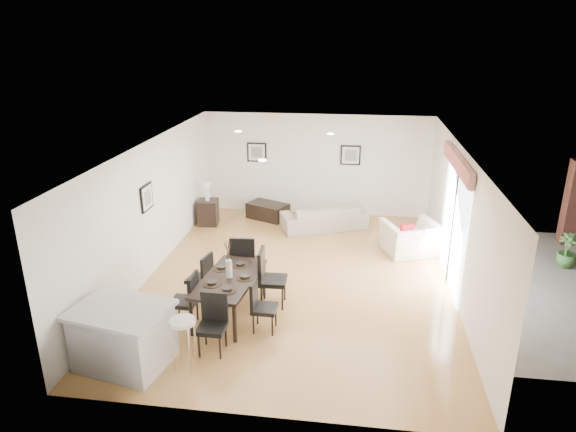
# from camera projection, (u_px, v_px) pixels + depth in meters

# --- Properties ---
(ground) EXTENTS (8.00, 8.00, 0.00)m
(ground) POSITION_uv_depth(u_px,v_px,m) (298.00, 278.00, 10.39)
(ground) COLOR tan
(ground) RESTS_ON ground
(wall_back) EXTENTS (6.00, 0.04, 2.70)m
(wall_back) POSITION_uv_depth(u_px,v_px,m) (316.00, 165.00, 13.66)
(wall_back) COLOR white
(wall_back) RESTS_ON ground
(wall_front) EXTENTS (6.00, 0.04, 2.70)m
(wall_front) POSITION_uv_depth(u_px,v_px,m) (260.00, 327.00, 6.21)
(wall_front) COLOR white
(wall_front) RESTS_ON ground
(wall_left) EXTENTS (0.04, 8.00, 2.70)m
(wall_left) POSITION_uv_depth(u_px,v_px,m) (151.00, 208.00, 10.32)
(wall_left) COLOR white
(wall_left) RESTS_ON ground
(wall_right) EXTENTS (0.04, 8.00, 2.70)m
(wall_right) POSITION_uv_depth(u_px,v_px,m) (458.00, 223.00, 9.55)
(wall_right) COLOR white
(wall_right) RESTS_ON ground
(ceiling) EXTENTS (6.00, 8.00, 0.02)m
(ceiling) POSITION_uv_depth(u_px,v_px,m) (299.00, 147.00, 9.47)
(ceiling) COLOR white
(ceiling) RESTS_ON wall_back
(sofa) EXTENTS (2.27, 1.55, 0.62)m
(sofa) POSITION_uv_depth(u_px,v_px,m) (324.00, 217.00, 12.90)
(sofa) COLOR #A29884
(sofa) RESTS_ON ground
(armchair) EXTENTS (1.43, 1.35, 0.74)m
(armchair) POSITION_uv_depth(u_px,v_px,m) (411.00, 238.00, 11.40)
(armchair) COLOR beige
(armchair) RESTS_ON ground
(courtyard_plant_b) EXTENTS (0.54, 0.54, 0.74)m
(courtyard_plant_b) POSITION_uv_depth(u_px,v_px,m) (567.00, 250.00, 10.78)
(courtyard_plant_b) COLOR #385E28
(courtyard_plant_b) RESTS_ON ground
(dining_table) EXTENTS (1.05, 1.81, 0.72)m
(dining_table) POSITION_uv_depth(u_px,v_px,m) (230.00, 281.00, 8.87)
(dining_table) COLOR black
(dining_table) RESTS_ON ground
(dining_chair_wnear) EXTENTS (0.43, 0.43, 0.94)m
(dining_chair_wnear) POSITION_uv_depth(u_px,v_px,m) (188.00, 297.00, 8.58)
(dining_chair_wnear) COLOR black
(dining_chair_wnear) RESTS_ON ground
(dining_chair_wfar) EXTENTS (0.48, 0.48, 0.91)m
(dining_chair_wfar) POSITION_uv_depth(u_px,v_px,m) (203.00, 275.00, 9.38)
(dining_chair_wfar) COLOR black
(dining_chair_wfar) RESTS_ON ground
(dining_chair_enear) EXTENTS (0.41, 0.41, 0.90)m
(dining_chair_enear) POSITION_uv_depth(u_px,v_px,m) (260.00, 303.00, 8.44)
(dining_chair_enear) COLOR black
(dining_chair_enear) RESTS_ON ground
(dining_chair_efar) EXTENTS (0.50, 0.50, 1.07)m
(dining_chair_efar) POSITION_uv_depth(u_px,v_px,m) (268.00, 274.00, 9.21)
(dining_chair_efar) COLOR black
(dining_chair_efar) RESTS_ON ground
(dining_chair_head) EXTENTS (0.43, 0.43, 0.94)m
(dining_chair_head) POSITION_uv_depth(u_px,v_px,m) (213.00, 319.00, 7.91)
(dining_chair_head) COLOR black
(dining_chair_head) RESTS_ON ground
(dining_chair_foot) EXTENTS (0.51, 0.51, 1.06)m
(dining_chair_foot) POSITION_uv_depth(u_px,v_px,m) (243.00, 259.00, 9.87)
(dining_chair_foot) COLOR black
(dining_chair_foot) RESTS_ON ground
(vase) EXTENTS (0.81, 1.28, 0.67)m
(vase) POSITION_uv_depth(u_px,v_px,m) (229.00, 264.00, 8.76)
(vase) COLOR white
(vase) RESTS_ON dining_table
(coffee_table) EXTENTS (1.19, 0.99, 0.41)m
(coffee_table) POSITION_uv_depth(u_px,v_px,m) (268.00, 211.00, 13.63)
(coffee_table) COLOR black
(coffee_table) RESTS_ON ground
(side_table) EXTENTS (0.53, 0.53, 0.65)m
(side_table) POSITION_uv_depth(u_px,v_px,m) (208.00, 212.00, 13.17)
(side_table) COLOR black
(side_table) RESTS_ON ground
(table_lamp) EXTENTS (0.24, 0.24, 0.45)m
(table_lamp) POSITION_uv_depth(u_px,v_px,m) (207.00, 189.00, 12.96)
(table_lamp) COLOR white
(table_lamp) RESTS_ON side_table
(cushion) EXTENTS (0.32, 0.24, 0.31)m
(cushion) POSITION_uv_depth(u_px,v_px,m) (407.00, 231.00, 11.25)
(cushion) COLOR maroon
(cushion) RESTS_ON armchair
(kitchen_island) EXTENTS (1.53, 1.29, 0.94)m
(kitchen_island) POSITION_uv_depth(u_px,v_px,m) (123.00, 336.00, 7.57)
(kitchen_island) COLOR silver
(kitchen_island) RESTS_ON ground
(bar_stool) EXTENTS (0.38, 0.38, 0.83)m
(bar_stool) POSITION_uv_depth(u_px,v_px,m) (183.00, 327.00, 7.37)
(bar_stool) COLOR silver
(bar_stool) RESTS_ON ground
(framed_print_back_left) EXTENTS (0.52, 0.04, 0.52)m
(framed_print_back_left) POSITION_uv_depth(u_px,v_px,m) (257.00, 152.00, 13.73)
(framed_print_back_left) COLOR black
(framed_print_back_left) RESTS_ON wall_back
(framed_print_back_right) EXTENTS (0.52, 0.04, 0.52)m
(framed_print_back_right) POSITION_uv_depth(u_px,v_px,m) (351.00, 155.00, 13.41)
(framed_print_back_right) COLOR black
(framed_print_back_right) RESTS_ON wall_back
(framed_print_left_wall) EXTENTS (0.04, 0.52, 0.52)m
(framed_print_left_wall) POSITION_uv_depth(u_px,v_px,m) (147.00, 197.00, 10.03)
(framed_print_left_wall) COLOR black
(framed_print_left_wall) RESTS_ON wall_left
(sliding_door) EXTENTS (0.12, 2.70, 2.57)m
(sliding_door) POSITION_uv_depth(u_px,v_px,m) (455.00, 202.00, 9.72)
(sliding_door) COLOR white
(sliding_door) RESTS_ON wall_right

